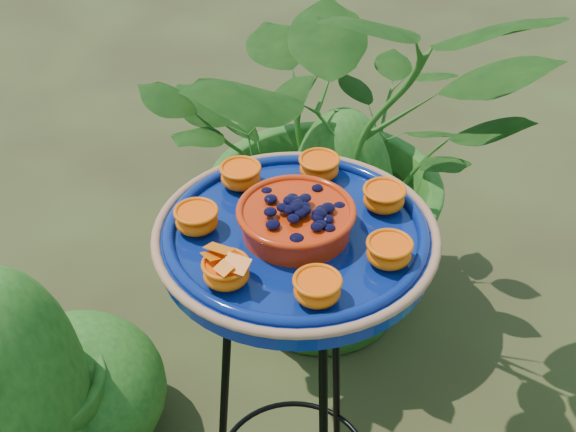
# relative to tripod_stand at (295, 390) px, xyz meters

# --- Properties ---
(tripod_stand) EXTENTS (0.36, 0.36, 0.82)m
(tripod_stand) POSITION_rel_tripod_stand_xyz_m (0.00, 0.00, 0.00)
(tripod_stand) COLOR black
(tripod_stand) RESTS_ON ground
(feeder_dish) EXTENTS (0.51, 0.51, 0.10)m
(feeder_dish) POSITION_rel_tripod_stand_xyz_m (0.00, -0.00, 0.36)
(feeder_dish) COLOR navy
(feeder_dish) RESTS_ON tripod_stand
(shrub_back_left) EXTENTS (1.20, 1.22, 1.03)m
(shrub_back_left) POSITION_rel_tripod_stand_xyz_m (-0.52, 0.56, 0.02)
(shrub_back_left) COLOR #194612
(shrub_back_left) RESTS_ON ground
(shrub_front_left) EXTENTS (0.45, 0.48, 0.69)m
(shrub_front_left) POSITION_rel_tripod_stand_xyz_m (-0.48, -0.35, -0.15)
(shrub_front_left) COLOR #194612
(shrub_front_left) RESTS_ON ground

